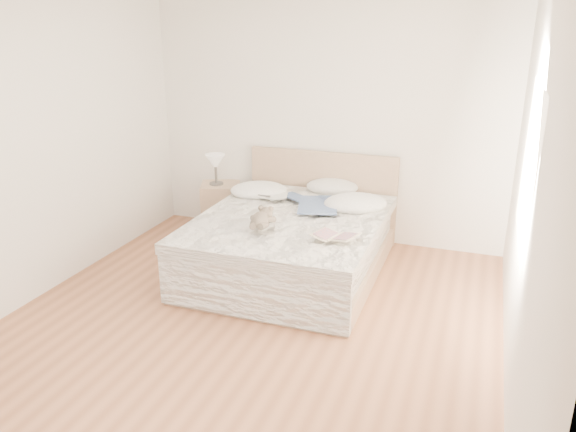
{
  "coord_description": "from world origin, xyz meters",
  "views": [
    {
      "loc": [
        1.7,
        -3.69,
        2.4
      ],
      "look_at": [
        -0.0,
        1.05,
        0.62
      ],
      "focal_mm": 35.0,
      "sensor_mm": 36.0,
      "label": 1
    }
  ],
  "objects_px": {
    "bed": "(293,241)",
    "table_lamp": "(215,163)",
    "childrens_book": "(335,237)",
    "nightstand": "(221,206)",
    "teddy_bear": "(260,226)",
    "photo_book": "(272,196)"
  },
  "relations": [
    {
      "from": "bed",
      "to": "table_lamp",
      "type": "distance_m",
      "value": 1.55
    },
    {
      "from": "table_lamp",
      "to": "childrens_book",
      "type": "bearing_deg",
      "value": -36.28
    },
    {
      "from": "nightstand",
      "to": "teddy_bear",
      "type": "bearing_deg",
      "value": -51.99
    },
    {
      "from": "photo_book",
      "to": "childrens_book",
      "type": "bearing_deg",
      "value": -58.9
    },
    {
      "from": "childrens_book",
      "to": "teddy_bear",
      "type": "bearing_deg",
      "value": -160.81
    },
    {
      "from": "nightstand",
      "to": "table_lamp",
      "type": "relative_size",
      "value": 1.57
    },
    {
      "from": "table_lamp",
      "to": "childrens_book",
      "type": "height_order",
      "value": "table_lamp"
    },
    {
      "from": "nightstand",
      "to": "photo_book",
      "type": "bearing_deg",
      "value": -28.47
    },
    {
      "from": "bed",
      "to": "childrens_book",
      "type": "bearing_deg",
      "value": -43.24
    },
    {
      "from": "table_lamp",
      "to": "photo_book",
      "type": "distance_m",
      "value": 0.98
    },
    {
      "from": "bed",
      "to": "table_lamp",
      "type": "relative_size",
      "value": 6.0
    },
    {
      "from": "nightstand",
      "to": "table_lamp",
      "type": "bearing_deg",
      "value": -133.16
    },
    {
      "from": "bed",
      "to": "photo_book",
      "type": "height_order",
      "value": "bed"
    },
    {
      "from": "photo_book",
      "to": "table_lamp",
      "type": "bearing_deg",
      "value": 139.62
    },
    {
      "from": "childrens_book",
      "to": "teddy_bear",
      "type": "relative_size",
      "value": 1.21
    },
    {
      "from": "photo_book",
      "to": "teddy_bear",
      "type": "distance_m",
      "value": 0.95
    },
    {
      "from": "table_lamp",
      "to": "photo_book",
      "type": "xyz_separation_m",
      "value": [
        0.87,
        -0.41,
        -0.19
      ]
    },
    {
      "from": "table_lamp",
      "to": "teddy_bear",
      "type": "height_order",
      "value": "table_lamp"
    },
    {
      "from": "photo_book",
      "to": "bed",
      "type": "bearing_deg",
      "value": -60.25
    },
    {
      "from": "bed",
      "to": "table_lamp",
      "type": "bearing_deg",
      "value": 147.43
    },
    {
      "from": "childrens_book",
      "to": "teddy_bear",
      "type": "xyz_separation_m",
      "value": [
        -0.69,
        -0.02,
        0.02
      ]
    },
    {
      "from": "nightstand",
      "to": "photo_book",
      "type": "distance_m",
      "value": 1.01
    }
  ]
}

